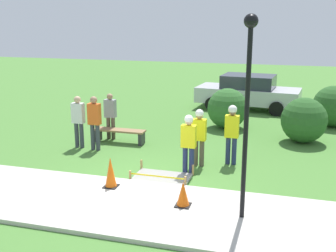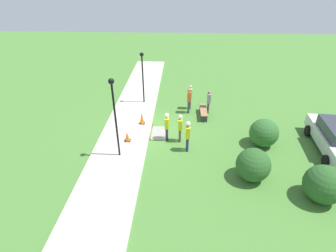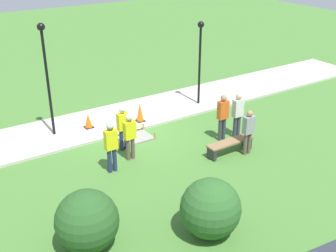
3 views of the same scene
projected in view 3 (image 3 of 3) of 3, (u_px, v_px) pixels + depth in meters
ground_plane at (132, 133)px, 16.37m from camera, size 60.00×60.00×0.00m
sidewalk at (116, 119)px, 17.44m from camera, size 28.00×2.88×0.10m
wet_concrete_patch at (132, 139)px, 15.81m from camera, size 1.55×0.94×0.30m
traffic_cone_near_patch at (140, 112)px, 16.98m from camera, size 0.34×0.34×0.78m
traffic_cone_far_patch at (88, 121)px, 16.46m from camera, size 0.34×0.34×0.58m
park_bench at (230, 145)px, 14.73m from camera, size 1.82×0.44×0.47m
worker_supervisor at (123, 124)px, 14.72m from camera, size 0.40×0.24×1.69m
worker_assistant at (111, 142)px, 13.31m from camera, size 0.40×0.26×1.78m
worker_trainee at (130, 133)px, 14.08m from camera, size 0.40×0.24×1.69m
bystander_in_orange_shirt at (223, 115)px, 15.41m from camera, size 0.40×0.23×1.79m
bystander_in_gray_shirt at (238, 113)px, 15.66m from camera, size 0.40×0.23×1.74m
bystander_in_white_shirt at (248, 130)px, 14.45m from camera, size 0.40×0.22×1.64m
lamppost_near at (46, 65)px, 14.90m from camera, size 0.28×0.28×4.20m
lamppost_far at (200, 50)px, 17.90m from camera, size 0.28×0.28×3.64m
shrub_rounded_near at (210, 208)px, 10.61m from camera, size 1.57×1.57×1.57m
shrub_rounded_mid at (87, 221)px, 10.14m from camera, size 1.57×1.57×1.57m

